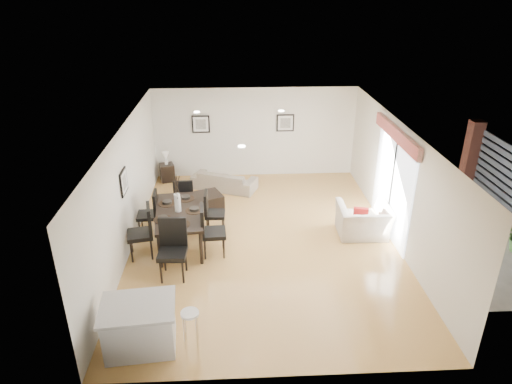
{
  "coord_description": "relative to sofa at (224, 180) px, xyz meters",
  "views": [
    {
      "loc": [
        -0.65,
        -9.09,
        5.49
      ],
      "look_at": [
        -0.16,
        0.4,
        1.07
      ],
      "focal_mm": 32.0,
      "sensor_mm": 36.0,
      "label": 1
    }
  ],
  "objects": [
    {
      "name": "dining_table",
      "position": [
        -0.97,
        -2.97,
        0.47
      ],
      "size": [
        1.21,
        2.08,
        0.82
      ],
      "rotation": [
        0.0,
        0.0,
        0.12
      ],
      "color": "black",
      "rests_on": "ground"
    },
    {
      "name": "sofa",
      "position": [
        0.0,
        0.0,
        0.0
      ],
      "size": [
        1.97,
        1.37,
        0.54
      ],
      "primitive_type": "imported",
      "rotation": [
        0.0,
        0.0,
        2.75
      ],
      "color": "#9E9480",
      "rests_on": "ground"
    },
    {
      "name": "dining_chair_foot",
      "position": [
        -0.97,
        -1.74,
        0.33
      ],
      "size": [
        0.5,
        0.5,
        1.08
      ],
      "rotation": [
        0.0,
        0.0,
        3.18
      ],
      "color": "black",
      "rests_on": "ground"
    },
    {
      "name": "framed_print_left_wall",
      "position": [
        -2.03,
        -3.18,
        1.38
      ],
      "size": [
        0.04,
        0.52,
        0.52
      ],
      "rotation": [
        0.0,
        0.0,
        1.57
      ],
      "color": "black",
      "rests_on": "wall_left"
    },
    {
      "name": "bar_stool",
      "position": [
        -0.47,
        -6.21,
        0.3
      ],
      "size": [
        0.3,
        0.3,
        0.66
      ],
      "color": "white",
      "rests_on": "ground"
    },
    {
      "name": "courtyard_plant_b",
      "position": [
        6.42,
        -2.16,
        0.07
      ],
      "size": [
        0.47,
        0.47,
        0.67
      ],
      "primitive_type": "imported",
      "rotation": [
        0.0,
        0.0,
        0.28
      ],
      "color": "#3C632A",
      "rests_on": "ground"
    },
    {
      "name": "framed_print_back_left",
      "position": [
        -0.66,
        0.99,
        1.38
      ],
      "size": [
        0.52,
        0.04,
        0.52
      ],
      "color": "black",
      "rests_on": "wall_back"
    },
    {
      "name": "courtyard",
      "position": [
        7.1,
        -2.11,
        0.66
      ],
      "size": [
        6.0,
        6.0,
        2.0
      ],
      "color": "gray",
      "rests_on": "ground"
    },
    {
      "name": "wall_right",
      "position": [
        3.94,
        -2.98,
        1.08
      ],
      "size": [
        0.04,
        8.0,
        2.7
      ],
      "primitive_type": "cube",
      "color": "silver",
      "rests_on": "ground"
    },
    {
      "name": "table_lamp",
      "position": [
        -1.71,
        0.67,
        0.51
      ],
      "size": [
        0.2,
        0.2,
        0.38
      ],
      "color": "white",
      "rests_on": "side_table"
    },
    {
      "name": "wall_back",
      "position": [
        0.94,
        1.02,
        1.08
      ],
      "size": [
        6.0,
        0.04,
        2.7
      ],
      "primitive_type": "cube",
      "color": "silver",
      "rests_on": "ground"
    },
    {
      "name": "cushion",
      "position": [
        3.17,
        -2.94,
        0.34
      ],
      "size": [
        0.35,
        0.19,
        0.34
      ],
      "primitive_type": "cube",
      "rotation": [
        0.0,
        0.0,
        2.88
      ],
      "color": "maroon",
      "rests_on": "armchair"
    },
    {
      "name": "dining_chair_head",
      "position": [
        -0.97,
        -4.18,
        0.42
      ],
      "size": [
        0.58,
        0.58,
        1.24
      ],
      "rotation": [
        0.0,
        0.0,
        -0.04
      ],
      "color": "black",
      "rests_on": "ground"
    },
    {
      "name": "sliding_door",
      "position": [
        3.9,
        -2.68,
        1.4
      ],
      "size": [
        0.12,
        2.7,
        2.57
      ],
      "color": "white",
      "rests_on": "wall_right"
    },
    {
      "name": "armchair",
      "position": [
        3.28,
        -2.83,
        0.11
      ],
      "size": [
        1.21,
        1.06,
        0.76
      ],
      "primitive_type": "imported",
      "rotation": [
        0.0,
        0.0,
        3.11
      ],
      "color": "beige",
      "rests_on": "ground"
    },
    {
      "name": "wall_left",
      "position": [
        -2.06,
        -2.98,
        1.08
      ],
      "size": [
        0.04,
        8.0,
        2.7
      ],
      "primitive_type": "cube",
      "color": "silver",
      "rests_on": "ground"
    },
    {
      "name": "wall_front",
      "position": [
        0.94,
        -6.98,
        1.08
      ],
      "size": [
        6.0,
        0.04,
        2.7
      ],
      "primitive_type": "cube",
      "color": "silver",
      "rests_on": "ground"
    },
    {
      "name": "dining_chair_efar",
      "position": [
        -0.27,
        -2.47,
        0.31
      ],
      "size": [
        0.48,
        0.48,
        1.03
      ],
      "rotation": [
        0.0,
        0.0,
        1.55
      ],
      "color": "black",
      "rests_on": "ground"
    },
    {
      "name": "vase",
      "position": [
        -0.97,
        -2.97,
        0.89
      ],
      "size": [
        1.06,
        1.66,
        0.87
      ],
      "color": "white",
      "rests_on": "dining_table"
    },
    {
      "name": "ground",
      "position": [
        0.94,
        -2.98,
        -0.27
      ],
      "size": [
        8.0,
        8.0,
        0.0
      ],
      "primitive_type": "plane",
      "color": "tan",
      "rests_on": "ground"
    },
    {
      "name": "coffee_table",
      "position": [
        -0.62,
        -1.41,
        -0.04
      ],
      "size": [
        1.3,
        1.07,
        0.45
      ],
      "primitive_type": "cube",
      "rotation": [
        0.0,
        0.0,
        0.41
      ],
      "color": "black",
      "rests_on": "ground"
    },
    {
      "name": "ceiling",
      "position": [
        0.94,
        -2.98,
        2.43
      ],
      "size": [
        6.0,
        8.0,
        0.02
      ],
      "primitive_type": "cube",
      "color": "white",
      "rests_on": "wall_back"
    },
    {
      "name": "side_table",
      "position": [
        -1.71,
        0.67,
        -0.0
      ],
      "size": [
        0.49,
        0.49,
        0.53
      ],
      "primitive_type": "cube",
      "rotation": [
        0.0,
        0.0,
        0.29
      ],
      "color": "black",
      "rests_on": "ground"
    },
    {
      "name": "framed_print_back_right",
      "position": [
        1.84,
        0.99,
        1.38
      ],
      "size": [
        0.52,
        0.04,
        0.52
      ],
      "color": "black",
      "rests_on": "wall_back"
    },
    {
      "name": "dining_chair_wnear",
      "position": [
        -1.66,
        -3.44,
        0.39
      ],
      "size": [
        0.63,
        0.63,
        1.19
      ],
      "rotation": [
        0.0,
        0.0,
        -1.37
      ],
      "color": "black",
      "rests_on": "ground"
    },
    {
      "name": "dining_chair_enear",
      "position": [
        -0.28,
        -3.47,
        0.38
      ],
      "size": [
        0.55,
        0.55,
        1.16
      ],
      "rotation": [
        0.0,
        0.0,
        1.63
      ],
      "color": "black",
      "rests_on": "ground"
    },
    {
      "name": "dining_chair_wfar",
      "position": [
        -1.67,
        -2.47,
        0.33
      ],
      "size": [
        0.5,
        0.5,
        1.07
      ],
      "rotation": [
        0.0,
        0.0,
        -1.53
      ],
      "color": "black",
      "rests_on": "ground"
    },
    {
      "name": "kitchen_island",
      "position": [
        -1.29,
        -6.21,
        0.15
      ],
      "size": [
        1.26,
        1.02,
        0.83
      ],
      "rotation": [
        0.0,
        0.0,
        0.1
      ],
      "color": "silver",
      "rests_on": "ground"
    }
  ]
}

